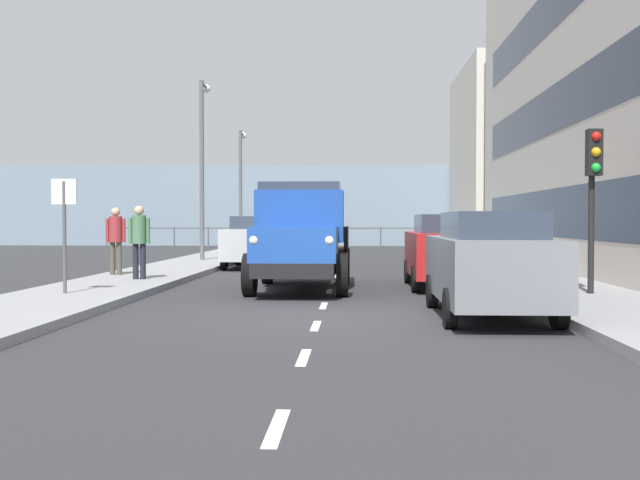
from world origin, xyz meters
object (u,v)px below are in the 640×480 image
at_px(car_teal_oppositeside_1, 276,237).
at_px(street_sign, 64,215).
at_px(car_grey_kerbside_near, 489,263).
at_px(traffic_light_near, 593,175).
at_px(lamp_post_promenade, 203,153).
at_px(truck_vintage_blue, 300,238).
at_px(car_red_kerbside_1, 449,250).
at_px(lamp_post_far, 241,178).
at_px(car_silver_oppositeside_0, 256,241).
at_px(pedestrian_with_bag, 116,235).
at_px(pedestrian_in_dark_coat, 139,236).

height_order(car_teal_oppositeside_1, street_sign, street_sign).
xyz_separation_m(car_grey_kerbside_near, traffic_light_near, (-2.44, -2.57, 1.58)).
bearing_deg(lamp_post_promenade, truck_vintage_blue, 112.35).
bearing_deg(car_red_kerbside_1, street_sign, 22.46).
xyz_separation_m(car_red_kerbside_1, traffic_light_near, (-2.44, 2.89, 1.58)).
xyz_separation_m(car_teal_oppositeside_1, street_sign, (2.36, 17.10, 0.79)).
bearing_deg(lamp_post_far, truck_vintage_blue, 102.34).
height_order(car_red_kerbside_1, car_teal_oppositeside_1, same).
relative_size(car_red_kerbside_1, car_silver_oppositeside_0, 0.87).
height_order(car_teal_oppositeside_1, pedestrian_with_bag, pedestrian_with_bag).
distance_m(car_grey_kerbside_near, lamp_post_promenade, 17.29).
bearing_deg(pedestrian_in_dark_coat, truck_vintage_blue, 162.41).
distance_m(truck_vintage_blue, traffic_light_near, 6.32).
xyz_separation_m(car_grey_kerbside_near, car_teal_oppositeside_1, (5.53, -19.30, 0.00)).
relative_size(car_grey_kerbside_near, lamp_post_far, 0.75).
bearing_deg(lamp_post_promenade, street_sign, 89.43).
height_order(car_grey_kerbside_near, lamp_post_far, lamp_post_far).
xyz_separation_m(truck_vintage_blue, street_sign, (4.47, 2.36, 0.50)).
height_order(car_red_kerbside_1, traffic_light_near, traffic_light_near).
xyz_separation_m(lamp_post_promenade, street_sign, (0.13, 12.93, -2.34)).
distance_m(pedestrian_with_bag, traffic_light_near, 11.99).
bearing_deg(lamp_post_promenade, pedestrian_with_bag, 84.59).
relative_size(car_silver_oppositeside_0, street_sign, 2.02).
relative_size(car_teal_oppositeside_1, pedestrian_with_bag, 2.53).
xyz_separation_m(car_red_kerbside_1, lamp_post_promenade, (7.76, -9.67, 3.13)).
relative_size(lamp_post_promenade, lamp_post_far, 1.12).
bearing_deg(car_silver_oppositeside_0, lamp_post_promenade, -43.29).
bearing_deg(lamp_post_far, traffic_light_near, 115.01).
height_order(pedestrian_in_dark_coat, traffic_light_near, traffic_light_near).
distance_m(car_red_kerbside_1, lamp_post_far, 20.70).
xyz_separation_m(pedestrian_with_bag, street_sign, (-0.61, 5.11, 0.48)).
relative_size(lamp_post_far, street_sign, 2.57).
xyz_separation_m(car_red_kerbside_1, pedestrian_with_bag, (8.50, -1.85, 0.30)).
relative_size(truck_vintage_blue, street_sign, 2.51).
xyz_separation_m(car_silver_oppositeside_0, car_teal_oppositeside_1, (0.00, -6.27, 0.00)).
height_order(car_grey_kerbside_near, lamp_post_promenade, lamp_post_promenade).
bearing_deg(street_sign, car_red_kerbside_1, -157.54).
distance_m(truck_vintage_blue, pedestrian_in_dark_coat, 4.23).
distance_m(lamp_post_promenade, lamp_post_far, 9.33).
bearing_deg(lamp_post_far, pedestrian_in_dark_coat, 90.98).
bearing_deg(traffic_light_near, car_red_kerbside_1, -49.87).
bearing_deg(car_grey_kerbside_near, lamp_post_promenade, -62.84).
height_order(car_teal_oppositeside_1, pedestrian_in_dark_coat, pedestrian_in_dark_coat).
xyz_separation_m(car_teal_oppositeside_1, lamp_post_promenade, (2.23, 4.17, 3.12)).
bearing_deg(lamp_post_far, car_red_kerbside_1, 112.25).
relative_size(truck_vintage_blue, pedestrian_with_bag, 3.18).
bearing_deg(street_sign, pedestrian_with_bag, -83.18).
distance_m(truck_vintage_blue, lamp_post_promenade, 11.77).
xyz_separation_m(car_teal_oppositeside_1, pedestrian_in_dark_coat, (1.92, 13.46, 0.31)).
bearing_deg(truck_vintage_blue, traffic_light_near, 161.21).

